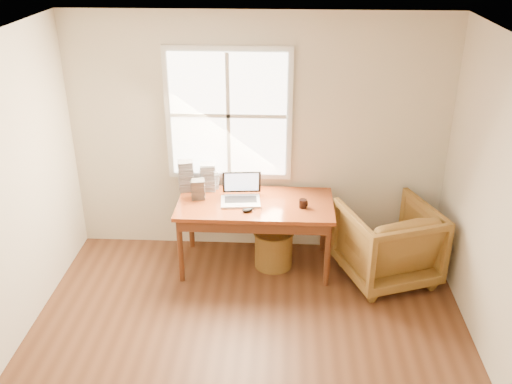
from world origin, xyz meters
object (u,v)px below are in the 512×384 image
(armchair, at_px, (388,242))
(laptop, at_px, (240,189))
(wicker_stool, at_px, (274,249))
(desk, at_px, (255,204))
(coffee_mug, at_px, (303,204))
(cd_stack_a, at_px, (208,177))

(armchair, distance_m, laptop, 1.60)
(wicker_stool, relative_size, laptop, 0.95)
(desk, distance_m, coffee_mug, 0.50)
(coffee_mug, bearing_deg, desk, 147.27)
(desk, relative_size, armchair, 1.79)
(laptop, xyz_separation_m, cd_stack_a, (-0.37, 0.30, -0.00))
(coffee_mug, relative_size, cd_stack_a, 0.29)
(armchair, height_order, laptop, laptop)
(wicker_stool, relative_size, cd_stack_a, 1.33)
(armchair, xyz_separation_m, cd_stack_a, (-1.88, 0.44, 0.50))
(desk, relative_size, cd_stack_a, 5.28)
(armchair, distance_m, wicker_stool, 1.19)
(wicker_stool, xyz_separation_m, coffee_mug, (0.29, -0.09, 0.59))
(desk, height_order, armchair, armchair)
(laptop, relative_size, cd_stack_a, 1.40)
(wicker_stool, bearing_deg, cd_stack_a, 158.31)
(laptop, bearing_deg, coffee_mug, -12.31)
(armchair, bearing_deg, desk, -26.81)
(wicker_stool, xyz_separation_m, cd_stack_a, (-0.72, 0.29, 0.70))
(armchair, height_order, coffee_mug, coffee_mug)
(cd_stack_a, bearing_deg, armchair, -13.14)
(laptop, relative_size, coffee_mug, 4.85)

